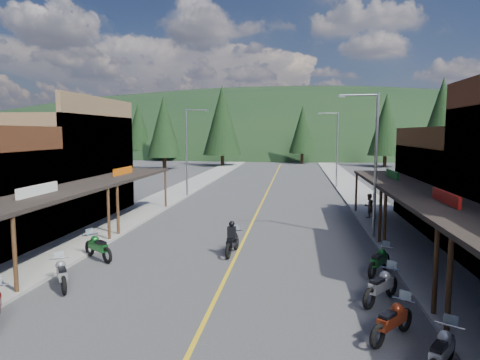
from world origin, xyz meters
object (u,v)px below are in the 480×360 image
(bike_east_6, at_px, (392,319))
(bike_east_8, at_px, (379,260))
(pine_5, at_px, (459,122))
(rider_on_bike, at_px, (232,241))
(pine_2, at_px, (222,120))
(pine_9, at_px, (455,129))
(streetlight_3, at_px, (336,146))
(pine_3, at_px, (303,129))
(pine_11, at_px, (442,122))
(streetlight_2, at_px, (373,159))
(pedestrian_east_b, at_px, (369,206))
(shop_west_3, at_px, (52,167))
(bike_east_5, at_px, (442,350))
(streetlight_1, at_px, (188,148))
(pine_7, at_px, (138,126))
(pine_8, at_px, (113,132))
(pine_4, at_px, (386,125))
(bike_west_8, at_px, (98,246))
(bike_west_7, at_px, (62,273))
(pine_10, at_px, (164,127))
(shop_east_3, at_px, (478,188))
(bike_east_7, at_px, (381,285))
(pine_1, at_px, (165,126))
(pine_0, at_px, (72,129))

(bike_east_6, distance_m, bike_east_8, 5.86)
(pine_5, xyz_separation_m, rider_on_bike, (-34.22, -67.98, -7.30))
(bike_east_8, bearing_deg, pine_2, 136.71)
(rider_on_bike, bearing_deg, pine_9, 64.79)
(streetlight_3, relative_size, pine_3, 0.73)
(pine_5, bearing_deg, pine_11, -112.38)
(streetlight_2, distance_m, pedestrian_east_b, 6.51)
(pine_9, distance_m, bike_east_6, 52.58)
(shop_west_3, relative_size, pine_9, 1.01)
(streetlight_3, relative_size, bike_east_5, 3.67)
(streetlight_1, xyz_separation_m, streetlight_3, (13.90, 8.00, 0.00))
(streetlight_3, height_order, pine_2, pine_2)
(streetlight_1, height_order, pine_2, pine_2)
(pine_2, bearing_deg, pine_7, 140.71)
(pine_2, distance_m, pine_8, 21.73)
(streetlight_3, bearing_deg, pine_4, 69.78)
(bike_west_8, bearing_deg, rider_on_bike, -37.97)
(pine_7, bearing_deg, bike_east_8, -62.68)
(pine_3, bearing_deg, pedestrian_east_b, -85.95)
(pine_8, bearing_deg, pine_2, 56.31)
(bike_west_7, relative_size, bike_west_8, 0.93)
(pedestrian_east_b, bearing_deg, pine_10, -93.02)
(shop_east_3, bearing_deg, bike_east_7, -122.65)
(pine_7, distance_m, pine_8, 37.38)
(pine_1, xyz_separation_m, bike_east_7, (29.76, -71.18, -6.59))
(streetlight_3, bearing_deg, bike_east_6, -92.37)
(pine_11, bearing_deg, shop_west_3, -141.68)
(pine_3, xyz_separation_m, bike_east_8, (2.28, -64.08, -5.86))
(shop_west_3, bearing_deg, streetlight_3, 42.04)
(pine_8, bearing_deg, pedestrian_east_b, -41.79)
(pine_8, bearing_deg, pine_1, 93.81)
(pine_0, distance_m, pine_9, 66.22)
(pine_8, bearing_deg, pine_10, 68.20)
(pine_10, distance_m, bike_east_5, 60.98)
(shop_east_3, distance_m, bike_east_8, 12.15)
(pine_4, bearing_deg, pine_7, 162.26)
(bike_east_5, height_order, pedestrian_east_b, pedestrian_east_b)
(pine_1, xyz_separation_m, pine_2, (14.00, -12.00, 0.75))
(streetlight_2, relative_size, rider_on_bike, 3.47)
(pine_5, xyz_separation_m, pine_11, (-14.00, -34.00, -0.80))
(pine_4, relative_size, pine_8, 1.25)
(pine_4, distance_m, bike_east_7, 62.74)
(pine_4, xyz_separation_m, bike_west_8, (-24.27, -57.66, -6.57))
(pine_2, relative_size, pine_5, 1.00)
(pine_7, bearing_deg, pine_8, -74.48)
(shop_east_3, distance_m, bike_west_8, 22.02)
(pine_9, bearing_deg, pine_5, 69.68)
(pine_5, bearing_deg, rider_on_bike, -116.72)
(pine_4, distance_m, bike_west_8, 62.91)
(pine_2, relative_size, bike_west_8, 6.03)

